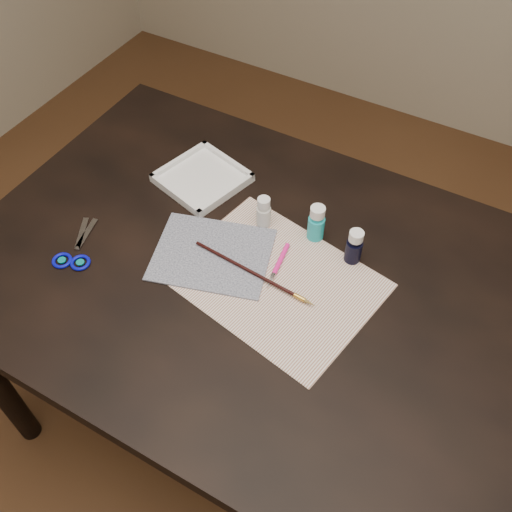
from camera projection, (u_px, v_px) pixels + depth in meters
The scene contains 11 objects.
ground at pixel (256, 417), 1.83m from camera, with size 3.50×3.50×0.02m, color #422614.
table at pixel (256, 357), 1.53m from camera, with size 1.30×0.90×0.75m, color black.
paper at pixel (275, 280), 1.23m from camera, with size 0.42×0.32×0.00m, color white.
canvas at pixel (212, 254), 1.27m from camera, with size 0.26×0.20×0.00m, color black.
paint_bottle_white at pixel (264, 212), 1.30m from camera, with size 0.03×0.03×0.08m, color silver.
paint_bottle_cyan at pixel (316, 223), 1.27m from camera, with size 0.04×0.04×0.09m, color #1CAEB9.
paint_bottle_navy at pixel (354, 246), 1.23m from camera, with size 0.04×0.04×0.09m, color black.
paintbrush at pixel (254, 273), 1.23m from camera, with size 0.31×0.01×0.01m, color black, non-canonical shape.
craft_knife at pixel (277, 266), 1.25m from camera, with size 0.13×0.01×0.01m, color #F51C8F, non-canonical shape.
scissors at pixel (77, 243), 1.29m from camera, with size 0.17×0.09×0.01m, color silver, non-canonical shape.
palette_tray at pixel (202, 178), 1.42m from camera, with size 0.19×0.19×0.02m, color white.
Camera 1 is at (0.38, -0.67, 1.73)m, focal length 40.00 mm.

